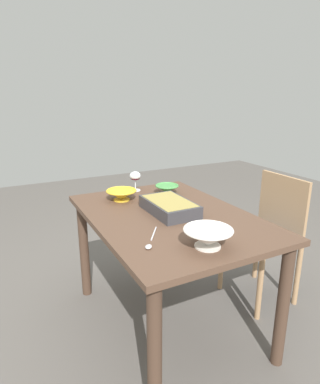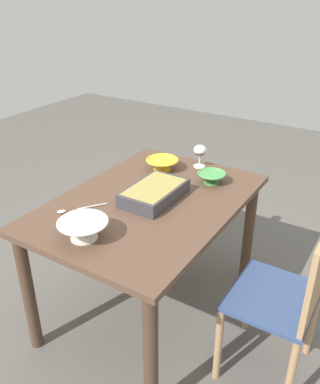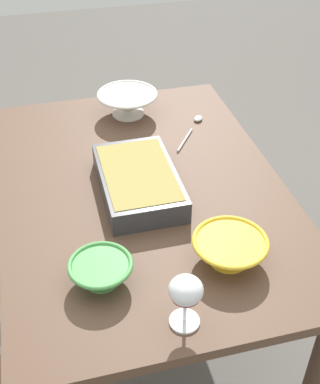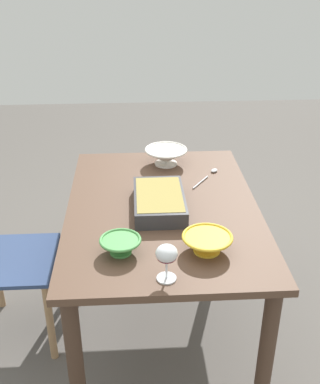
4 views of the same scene
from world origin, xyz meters
TOP-DOWN VIEW (x-y plane):
  - ground_plane at (0.00, 0.00)m, footprint 8.00×8.00m
  - dining_table at (0.00, 0.00)m, footprint 1.25×0.87m
  - wine_glass at (0.53, -0.02)m, footprint 0.08×0.08m
  - casserole_dish at (0.02, -0.02)m, footprint 0.37×0.23m
  - mixing_bowl at (0.37, 0.15)m, footprint 0.20×0.20m
  - small_bowl at (0.36, -0.19)m, footprint 0.16×0.16m
  - serving_bowl at (-0.46, 0.05)m, footprint 0.23×0.23m
  - serving_spoon at (-0.30, 0.26)m, footprint 0.22×0.16m

SIDE VIEW (x-z plane):
  - ground_plane at x=0.00m, z-range 0.00..0.00m
  - dining_table at x=0.00m, z-range 0.26..1.01m
  - serving_spoon at x=-0.30m, z-range 0.75..0.76m
  - small_bowl at x=0.36m, z-range 0.75..0.82m
  - mixing_bowl at x=0.37m, z-range 0.75..0.82m
  - casserole_dish at x=0.02m, z-range 0.75..0.82m
  - serving_bowl at x=-0.46m, z-range 0.75..0.84m
  - wine_glass at x=0.53m, z-range 0.78..0.92m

